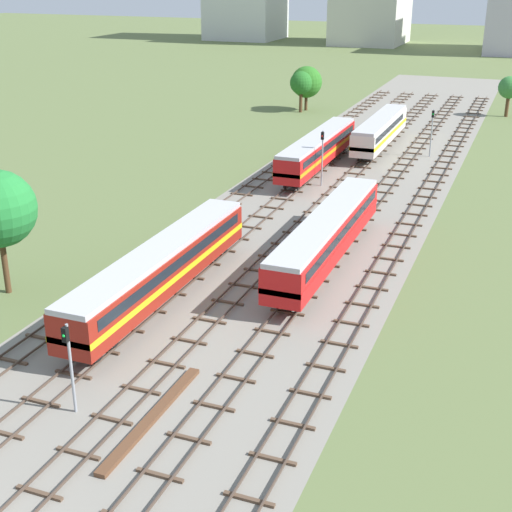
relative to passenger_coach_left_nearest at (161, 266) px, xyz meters
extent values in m
plane|color=#5B6B3D|center=(4.41, 31.70, -2.61)|extent=(480.00, 480.00, 0.00)
cube|color=gray|center=(4.41, 31.70, -2.61)|extent=(21.62, 176.00, 0.01)
cube|color=#47382D|center=(-5.12, 32.70, -2.40)|extent=(0.07, 126.00, 0.15)
cube|color=#47382D|center=(-3.69, 32.70, -2.40)|extent=(0.07, 126.00, 0.15)
cube|color=brown|center=(-4.41, -10.80, -2.54)|extent=(2.40, 0.22, 0.14)
cube|color=brown|center=(-4.41, -7.80, -2.54)|extent=(2.40, 0.22, 0.14)
cube|color=brown|center=(-4.41, -4.80, -2.54)|extent=(2.40, 0.22, 0.14)
cube|color=brown|center=(-4.41, -1.80, -2.54)|extent=(2.40, 0.22, 0.14)
cube|color=brown|center=(-4.41, 1.20, -2.54)|extent=(2.40, 0.22, 0.14)
cube|color=brown|center=(-4.41, 4.20, -2.54)|extent=(2.40, 0.22, 0.14)
cube|color=brown|center=(-4.41, 7.20, -2.54)|extent=(2.40, 0.22, 0.14)
cube|color=brown|center=(-4.41, 10.20, -2.54)|extent=(2.40, 0.22, 0.14)
cube|color=brown|center=(-4.41, 13.20, -2.54)|extent=(2.40, 0.22, 0.14)
cube|color=brown|center=(-4.41, 16.20, -2.54)|extent=(2.40, 0.22, 0.14)
cube|color=brown|center=(-4.41, 19.20, -2.54)|extent=(2.40, 0.22, 0.14)
cube|color=brown|center=(-4.41, 22.20, -2.54)|extent=(2.40, 0.22, 0.14)
cube|color=brown|center=(-4.41, 25.20, -2.54)|extent=(2.40, 0.22, 0.14)
cube|color=brown|center=(-4.41, 28.20, -2.54)|extent=(2.40, 0.22, 0.14)
cube|color=brown|center=(-4.41, 31.20, -2.54)|extent=(2.40, 0.22, 0.14)
cube|color=brown|center=(-4.41, 34.20, -2.54)|extent=(2.40, 0.22, 0.14)
cube|color=brown|center=(-4.41, 37.20, -2.54)|extent=(2.40, 0.22, 0.14)
cube|color=brown|center=(-4.41, 40.20, -2.54)|extent=(2.40, 0.22, 0.14)
cube|color=brown|center=(-4.41, 43.20, -2.54)|extent=(2.40, 0.22, 0.14)
cube|color=brown|center=(-4.41, 46.20, -2.54)|extent=(2.40, 0.22, 0.14)
cube|color=brown|center=(-4.41, 49.20, -2.54)|extent=(2.40, 0.22, 0.14)
cube|color=brown|center=(-4.41, 52.20, -2.54)|extent=(2.40, 0.22, 0.14)
cube|color=brown|center=(-4.41, 55.20, -2.54)|extent=(2.40, 0.22, 0.14)
cube|color=brown|center=(-4.41, 58.20, -2.54)|extent=(2.40, 0.22, 0.14)
cube|color=brown|center=(-4.41, 61.20, -2.54)|extent=(2.40, 0.22, 0.14)
cube|color=brown|center=(-4.41, 64.20, -2.54)|extent=(2.40, 0.22, 0.14)
cube|color=brown|center=(-4.41, 67.20, -2.54)|extent=(2.40, 0.22, 0.14)
cube|color=brown|center=(-4.41, 70.20, -2.54)|extent=(2.40, 0.22, 0.14)
cube|color=brown|center=(-4.41, 73.20, -2.54)|extent=(2.40, 0.22, 0.14)
cube|color=brown|center=(-4.41, 76.20, -2.54)|extent=(2.40, 0.22, 0.14)
cube|color=brown|center=(-4.41, 79.20, -2.54)|extent=(2.40, 0.22, 0.14)
cube|color=brown|center=(-4.41, 82.20, -2.54)|extent=(2.40, 0.22, 0.14)
cube|color=brown|center=(-4.41, 85.20, -2.54)|extent=(2.40, 0.22, 0.14)
cube|color=brown|center=(-4.41, 88.20, -2.54)|extent=(2.40, 0.22, 0.14)
cube|color=brown|center=(-4.41, 91.20, -2.54)|extent=(2.40, 0.22, 0.14)
cube|color=brown|center=(-4.41, 94.20, -2.54)|extent=(2.40, 0.22, 0.14)
cube|color=#47382D|center=(-0.72, 32.70, -2.40)|extent=(0.07, 126.00, 0.15)
cube|color=#47382D|center=(0.72, 32.70, -2.40)|extent=(0.07, 126.00, 0.15)
cube|color=brown|center=(0.00, -16.80, -2.54)|extent=(2.40, 0.22, 0.14)
cube|color=brown|center=(0.00, -13.80, -2.54)|extent=(2.40, 0.22, 0.14)
cube|color=brown|center=(0.00, -10.80, -2.54)|extent=(2.40, 0.22, 0.14)
cube|color=brown|center=(0.00, -7.80, -2.54)|extent=(2.40, 0.22, 0.14)
cube|color=brown|center=(0.00, -4.80, -2.54)|extent=(2.40, 0.22, 0.14)
cube|color=brown|center=(0.00, -1.80, -2.54)|extent=(2.40, 0.22, 0.14)
cube|color=brown|center=(0.00, 1.20, -2.54)|extent=(2.40, 0.22, 0.14)
cube|color=brown|center=(0.00, 4.20, -2.54)|extent=(2.40, 0.22, 0.14)
cube|color=brown|center=(0.00, 7.20, -2.54)|extent=(2.40, 0.22, 0.14)
cube|color=brown|center=(0.00, 10.20, -2.54)|extent=(2.40, 0.22, 0.14)
cube|color=brown|center=(0.00, 13.20, -2.54)|extent=(2.40, 0.22, 0.14)
cube|color=brown|center=(0.00, 16.20, -2.54)|extent=(2.40, 0.22, 0.14)
cube|color=brown|center=(0.00, 19.20, -2.54)|extent=(2.40, 0.22, 0.14)
cube|color=brown|center=(0.00, 22.20, -2.54)|extent=(2.40, 0.22, 0.14)
cube|color=brown|center=(0.00, 25.20, -2.54)|extent=(2.40, 0.22, 0.14)
cube|color=brown|center=(0.00, 28.20, -2.54)|extent=(2.40, 0.22, 0.14)
cube|color=brown|center=(0.00, 31.20, -2.54)|extent=(2.40, 0.22, 0.14)
cube|color=brown|center=(0.00, 34.20, -2.54)|extent=(2.40, 0.22, 0.14)
cube|color=brown|center=(0.00, 37.20, -2.54)|extent=(2.40, 0.22, 0.14)
cube|color=brown|center=(0.00, 40.20, -2.54)|extent=(2.40, 0.22, 0.14)
cube|color=brown|center=(0.00, 43.20, -2.54)|extent=(2.40, 0.22, 0.14)
cube|color=brown|center=(0.00, 46.20, -2.54)|extent=(2.40, 0.22, 0.14)
cube|color=brown|center=(0.00, 49.20, -2.54)|extent=(2.40, 0.22, 0.14)
cube|color=brown|center=(0.00, 52.20, -2.54)|extent=(2.40, 0.22, 0.14)
cube|color=brown|center=(0.00, 55.20, -2.54)|extent=(2.40, 0.22, 0.14)
cube|color=brown|center=(0.00, 58.20, -2.54)|extent=(2.40, 0.22, 0.14)
cube|color=brown|center=(0.00, 61.20, -2.54)|extent=(2.40, 0.22, 0.14)
cube|color=brown|center=(0.00, 64.20, -2.54)|extent=(2.40, 0.22, 0.14)
cube|color=brown|center=(0.00, 67.20, -2.54)|extent=(2.40, 0.22, 0.14)
cube|color=brown|center=(0.00, 70.20, -2.54)|extent=(2.40, 0.22, 0.14)
cube|color=brown|center=(0.00, 73.20, -2.54)|extent=(2.40, 0.22, 0.14)
cube|color=brown|center=(0.00, 76.20, -2.54)|extent=(2.40, 0.22, 0.14)
cube|color=brown|center=(0.00, 79.20, -2.54)|extent=(2.40, 0.22, 0.14)
cube|color=brown|center=(0.00, 82.20, -2.54)|extent=(2.40, 0.22, 0.14)
cube|color=brown|center=(0.00, 85.20, -2.54)|extent=(2.40, 0.22, 0.14)
cube|color=brown|center=(0.00, 88.20, -2.54)|extent=(2.40, 0.22, 0.14)
cube|color=brown|center=(0.00, 91.20, -2.54)|extent=(2.40, 0.22, 0.14)
cube|color=brown|center=(0.00, 94.20, -2.54)|extent=(2.40, 0.22, 0.14)
cube|color=#47382D|center=(3.69, 32.70, -2.40)|extent=(0.07, 126.00, 0.15)
cube|color=#47382D|center=(5.12, 32.70, -2.40)|extent=(0.07, 126.00, 0.15)
cube|color=brown|center=(4.41, -19.80, -2.54)|extent=(2.40, 0.22, 0.14)
cube|color=brown|center=(4.41, -16.80, -2.54)|extent=(2.40, 0.22, 0.14)
cube|color=brown|center=(4.41, -13.80, -2.54)|extent=(2.40, 0.22, 0.14)
cube|color=brown|center=(4.41, -10.80, -2.54)|extent=(2.40, 0.22, 0.14)
cube|color=brown|center=(4.41, -7.80, -2.54)|extent=(2.40, 0.22, 0.14)
cube|color=brown|center=(4.41, -4.80, -2.54)|extent=(2.40, 0.22, 0.14)
cube|color=brown|center=(4.41, -1.80, -2.54)|extent=(2.40, 0.22, 0.14)
cube|color=brown|center=(4.41, 1.20, -2.54)|extent=(2.40, 0.22, 0.14)
cube|color=brown|center=(4.41, 4.20, -2.54)|extent=(2.40, 0.22, 0.14)
cube|color=brown|center=(4.41, 7.20, -2.54)|extent=(2.40, 0.22, 0.14)
cube|color=brown|center=(4.41, 10.20, -2.54)|extent=(2.40, 0.22, 0.14)
cube|color=brown|center=(4.41, 13.20, -2.54)|extent=(2.40, 0.22, 0.14)
cube|color=brown|center=(4.41, 16.20, -2.54)|extent=(2.40, 0.22, 0.14)
cube|color=brown|center=(4.41, 19.20, -2.54)|extent=(2.40, 0.22, 0.14)
cube|color=brown|center=(4.41, 22.20, -2.54)|extent=(2.40, 0.22, 0.14)
cube|color=brown|center=(4.41, 25.20, -2.54)|extent=(2.40, 0.22, 0.14)
cube|color=brown|center=(4.41, 28.20, -2.54)|extent=(2.40, 0.22, 0.14)
cube|color=brown|center=(4.41, 31.20, -2.54)|extent=(2.40, 0.22, 0.14)
cube|color=brown|center=(4.41, 34.20, -2.54)|extent=(2.40, 0.22, 0.14)
cube|color=brown|center=(4.41, 37.20, -2.54)|extent=(2.40, 0.22, 0.14)
cube|color=brown|center=(4.41, 40.20, -2.54)|extent=(2.40, 0.22, 0.14)
cube|color=brown|center=(4.41, 43.20, -2.54)|extent=(2.40, 0.22, 0.14)
cube|color=brown|center=(4.41, 46.20, -2.54)|extent=(2.40, 0.22, 0.14)
cube|color=brown|center=(4.41, 49.20, -2.54)|extent=(2.40, 0.22, 0.14)
cube|color=brown|center=(4.41, 52.20, -2.54)|extent=(2.40, 0.22, 0.14)
cube|color=brown|center=(4.41, 55.20, -2.54)|extent=(2.40, 0.22, 0.14)
cube|color=brown|center=(4.41, 58.20, -2.54)|extent=(2.40, 0.22, 0.14)
cube|color=brown|center=(4.41, 61.20, -2.54)|extent=(2.40, 0.22, 0.14)
cube|color=brown|center=(4.41, 64.20, -2.54)|extent=(2.40, 0.22, 0.14)
cube|color=brown|center=(4.41, 67.20, -2.54)|extent=(2.40, 0.22, 0.14)
cube|color=brown|center=(4.41, 70.20, -2.54)|extent=(2.40, 0.22, 0.14)
cube|color=brown|center=(4.41, 73.20, -2.54)|extent=(2.40, 0.22, 0.14)
cube|color=brown|center=(4.41, 76.20, -2.54)|extent=(2.40, 0.22, 0.14)
cube|color=brown|center=(4.41, 79.20, -2.54)|extent=(2.40, 0.22, 0.14)
cube|color=brown|center=(4.41, 82.20, -2.54)|extent=(2.40, 0.22, 0.14)
cube|color=brown|center=(4.41, 85.20, -2.54)|extent=(2.40, 0.22, 0.14)
cube|color=brown|center=(4.41, 88.20, -2.54)|extent=(2.40, 0.22, 0.14)
cube|color=brown|center=(4.41, 91.20, -2.54)|extent=(2.40, 0.22, 0.14)
cube|color=brown|center=(4.41, 94.20, -2.54)|extent=(2.40, 0.22, 0.14)
cube|color=#47382D|center=(8.09, 32.70, -2.40)|extent=(0.07, 126.00, 0.15)
cube|color=#47382D|center=(9.53, 32.70, -2.40)|extent=(0.07, 126.00, 0.15)
cube|color=brown|center=(8.81, -16.80, -2.54)|extent=(2.40, 0.22, 0.14)
cube|color=brown|center=(8.81, -13.80, -2.54)|extent=(2.40, 0.22, 0.14)
cube|color=brown|center=(8.81, -10.80, -2.54)|extent=(2.40, 0.22, 0.14)
cube|color=brown|center=(8.81, -7.80, -2.54)|extent=(2.40, 0.22, 0.14)
cube|color=brown|center=(8.81, -4.80, -2.54)|extent=(2.40, 0.22, 0.14)
cube|color=brown|center=(8.81, -1.80, -2.54)|extent=(2.40, 0.22, 0.14)
cube|color=brown|center=(8.81, 1.20, -2.54)|extent=(2.40, 0.22, 0.14)
cube|color=brown|center=(8.81, 4.20, -2.54)|extent=(2.40, 0.22, 0.14)
cube|color=brown|center=(8.81, 7.20, -2.54)|extent=(2.40, 0.22, 0.14)
cube|color=brown|center=(8.81, 10.20, -2.54)|extent=(2.40, 0.22, 0.14)
cube|color=brown|center=(8.81, 13.20, -2.54)|extent=(2.40, 0.22, 0.14)
cube|color=brown|center=(8.81, 16.20, -2.54)|extent=(2.40, 0.22, 0.14)
cube|color=brown|center=(8.81, 19.20, -2.54)|extent=(2.40, 0.22, 0.14)
cube|color=brown|center=(8.81, 22.20, -2.54)|extent=(2.40, 0.22, 0.14)
cube|color=brown|center=(8.81, 25.20, -2.54)|extent=(2.40, 0.22, 0.14)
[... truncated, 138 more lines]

